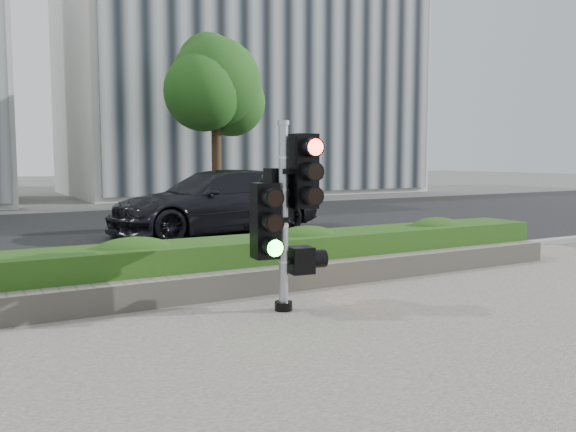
# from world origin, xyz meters

# --- Properties ---
(ground) EXTENTS (120.00, 120.00, 0.00)m
(ground) POSITION_xyz_m (0.00, 0.00, 0.00)
(ground) COLOR #51514C
(ground) RESTS_ON ground
(sidewalk) EXTENTS (16.00, 11.00, 0.03)m
(sidewalk) POSITION_xyz_m (0.00, -2.50, 0.01)
(sidewalk) COLOR #9E9389
(sidewalk) RESTS_ON ground
(road) EXTENTS (60.00, 13.00, 0.02)m
(road) POSITION_xyz_m (0.00, 10.00, 0.01)
(road) COLOR black
(road) RESTS_ON ground
(curb) EXTENTS (60.00, 0.25, 0.12)m
(curb) POSITION_xyz_m (0.00, 3.15, 0.06)
(curb) COLOR gray
(curb) RESTS_ON ground
(stone_wall) EXTENTS (12.00, 0.32, 0.34)m
(stone_wall) POSITION_xyz_m (0.00, 1.90, 0.20)
(stone_wall) COLOR gray
(stone_wall) RESTS_ON sidewalk
(hedge) EXTENTS (12.00, 1.00, 0.68)m
(hedge) POSITION_xyz_m (0.00, 2.55, 0.37)
(hedge) COLOR #447825
(hedge) RESTS_ON sidewalk
(building_right) EXTENTS (18.00, 10.00, 12.00)m
(building_right) POSITION_xyz_m (11.00, 25.00, 6.00)
(building_right) COLOR #B7B7B2
(building_right) RESTS_ON ground
(tree_right) EXTENTS (4.10, 3.58, 6.53)m
(tree_right) POSITION_xyz_m (5.48, 15.55, 4.48)
(tree_right) COLOR black
(tree_right) RESTS_ON ground
(traffic_signal) EXTENTS (0.82, 0.63, 2.31)m
(traffic_signal) POSITION_xyz_m (0.23, 0.94, 1.31)
(traffic_signal) COLOR black
(traffic_signal) RESTS_ON sidewalk
(car_dark) EXTENTS (5.62, 2.80, 1.57)m
(car_dark) POSITION_xyz_m (2.50, 8.49, 0.80)
(car_dark) COLOR black
(car_dark) RESTS_ON road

